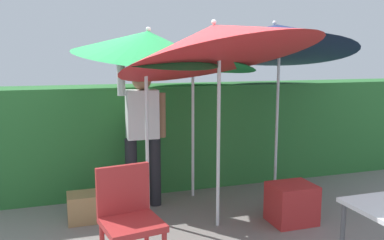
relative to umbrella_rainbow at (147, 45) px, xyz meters
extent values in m
plane|color=gray|center=(0.44, -0.43, -1.87)|extent=(24.00, 24.00, 0.00)
cube|color=#2D7033|center=(0.44, 1.17, -1.18)|extent=(8.00, 0.70, 1.38)
cylinder|color=silver|center=(-0.02, -0.01, -1.00)|extent=(0.04, 0.04, 1.75)
cone|color=green|center=(0.00, 0.00, 0.00)|extent=(1.53, 1.52, 0.58)
sphere|color=silver|center=(0.02, 0.01, 0.15)|extent=(0.05, 0.05, 0.05)
cylinder|color=silver|center=(1.77, 0.44, -0.97)|extent=(0.04, 0.04, 1.82)
cone|color=#19234C|center=(1.74, 0.46, 0.11)|extent=(2.00, 1.98, 0.86)
sphere|color=silver|center=(1.71, 0.47, 0.30)|extent=(0.05, 0.05, 0.05)
cylinder|color=silver|center=(0.69, 0.60, -1.04)|extent=(0.04, 0.04, 1.67)
cone|color=green|center=(0.68, 0.62, -0.07)|extent=(1.64, 1.62, 0.65)
sphere|color=silver|center=(0.67, 0.65, 0.09)|extent=(0.05, 0.05, 0.05)
cylinder|color=silver|center=(0.65, -0.35, -1.01)|extent=(0.04, 0.04, 1.72)
cone|color=red|center=(0.61, -0.37, 0.02)|extent=(2.07, 2.02, 1.01)
sphere|color=silver|center=(0.57, -0.39, 0.21)|extent=(0.05, 0.05, 0.05)
cylinder|color=black|center=(-0.11, 0.46, -1.46)|extent=(0.14, 0.14, 0.82)
cylinder|color=black|center=(0.17, 0.45, -1.46)|extent=(0.14, 0.14, 0.82)
cube|color=silver|center=(0.03, 0.45, -0.77)|extent=(0.37, 0.23, 0.56)
sphere|color=#8C6647|center=(0.03, 0.45, -0.38)|extent=(0.22, 0.22, 0.22)
cylinder|color=silver|center=(-0.20, 0.46, -0.27)|extent=(0.09, 0.09, 0.56)
cylinder|color=#8C6647|center=(0.26, 0.45, -0.79)|extent=(0.09, 0.09, 0.52)
cylinder|color=#B72D2D|center=(-0.22, -0.90, -1.65)|extent=(0.04, 0.04, 0.44)
cube|color=#B72D2D|center=(-0.38, -1.12, -1.41)|extent=(0.51, 0.51, 0.05)
cube|color=#B72D2D|center=(-0.41, -0.92, -1.18)|extent=(0.44, 0.11, 0.40)
cube|color=red|center=(1.43, -0.52, -1.66)|extent=(0.46, 0.39, 0.42)
cube|color=#9E7A4C|center=(-0.64, 0.22, -1.72)|extent=(0.42, 0.31, 0.30)
camera|label=1|loc=(-0.87, -4.11, -0.12)|focal=38.01mm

